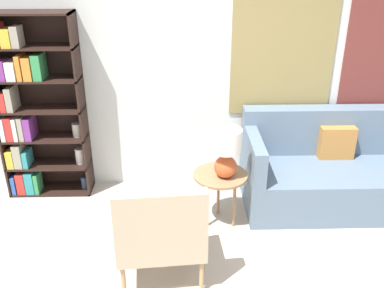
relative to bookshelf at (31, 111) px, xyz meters
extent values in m
cube|color=silver|center=(1.68, 0.18, 0.42)|extent=(6.40, 0.06, 2.70)
cube|color=olive|center=(2.54, 0.14, 0.53)|extent=(1.04, 0.02, 1.25)
cube|color=black|center=(0.52, 0.00, 0.02)|extent=(0.02, 0.30, 1.90)
cube|color=black|center=(0.10, 0.00, 0.96)|extent=(0.86, 0.30, 0.02)
cube|color=black|center=(0.10, 0.00, -0.92)|extent=(0.86, 0.30, 0.02)
cube|color=black|center=(0.10, 0.15, 0.02)|extent=(0.86, 0.01, 1.90)
cube|color=black|center=(0.10, 0.00, -0.61)|extent=(0.86, 0.30, 0.02)
cube|color=#2D56A8|center=(-0.28, -0.04, -0.81)|extent=(0.04, 0.19, 0.20)
cube|color=red|center=(-0.20, -0.02, -0.79)|extent=(0.09, 0.23, 0.24)
cube|color=teal|center=(-0.11, -0.04, -0.79)|extent=(0.09, 0.19, 0.25)
cube|color=#338C4C|center=(-0.04, -0.05, -0.80)|extent=(0.04, 0.18, 0.23)
cylinder|color=#334C6B|center=(0.45, 0.00, -0.84)|extent=(0.08, 0.08, 0.14)
cube|color=black|center=(0.10, 0.00, -0.30)|extent=(0.86, 0.30, 0.02)
cube|color=gold|center=(-0.26, -0.01, -0.50)|extent=(0.07, 0.25, 0.19)
cube|color=gray|center=(-0.18, -0.02, -0.47)|extent=(0.08, 0.24, 0.26)
cube|color=teal|center=(-0.11, -0.03, -0.51)|extent=(0.05, 0.21, 0.18)
cylinder|color=white|center=(0.44, 0.00, -0.51)|extent=(0.10, 0.10, 0.17)
cube|color=black|center=(0.10, 0.00, 0.02)|extent=(0.86, 0.30, 0.02)
cube|color=silver|center=(-0.28, -0.01, -0.17)|extent=(0.05, 0.25, 0.24)
cube|color=red|center=(-0.21, -0.06, -0.16)|extent=(0.07, 0.17, 0.25)
cube|color=silver|center=(-0.15, -0.02, -0.17)|extent=(0.04, 0.24, 0.24)
cube|color=gray|center=(-0.09, -0.04, -0.16)|extent=(0.05, 0.20, 0.25)
cube|color=#7A338C|center=(-0.03, -0.01, -0.17)|extent=(0.07, 0.25, 0.24)
cylinder|color=beige|center=(0.44, 0.00, -0.21)|extent=(0.10, 0.10, 0.14)
cube|color=black|center=(0.10, 0.00, 0.33)|extent=(0.86, 0.30, 0.02)
cube|color=red|center=(-0.22, -0.03, 0.12)|extent=(0.06, 0.22, 0.19)
cube|color=gray|center=(-0.15, -0.02, 0.15)|extent=(0.06, 0.23, 0.24)
cube|color=black|center=(0.10, 0.00, 0.64)|extent=(0.86, 0.30, 0.02)
cube|color=#7A338C|center=(-0.17, -0.04, 0.44)|extent=(0.06, 0.21, 0.19)
cube|color=silver|center=(-0.09, -0.02, 0.43)|extent=(0.09, 0.23, 0.18)
cube|color=orange|center=(-0.01, -0.03, 0.46)|extent=(0.05, 0.22, 0.24)
cube|color=orange|center=(0.07, -0.01, 0.45)|extent=(0.08, 0.25, 0.22)
cube|color=#338C4C|center=(0.16, -0.02, 0.46)|extent=(0.08, 0.24, 0.25)
cube|color=gold|center=(-0.08, -0.02, 0.74)|extent=(0.09, 0.23, 0.17)
cube|color=gray|center=(0.01, -0.05, 0.75)|extent=(0.07, 0.17, 0.19)
cylinder|color=tan|center=(1.62, -1.04, -0.78)|extent=(0.04, 0.04, 0.31)
cylinder|color=tan|center=(1.03, -1.09, -0.78)|extent=(0.04, 0.04, 0.31)
cylinder|color=tan|center=(1.66, -1.56, -0.78)|extent=(0.04, 0.04, 0.31)
cylinder|color=tan|center=(1.07, -1.61, -0.78)|extent=(0.04, 0.04, 0.31)
cube|color=tan|center=(1.34, -1.32, -0.59)|extent=(0.72, 0.65, 0.08)
cube|color=tan|center=(1.36, -1.57, -0.28)|extent=(0.68, 0.15, 0.52)
cube|color=tan|center=(1.66, -1.30, -0.45)|extent=(0.09, 0.54, 0.04)
cube|color=tan|center=(1.03, -1.35, -0.45)|extent=(0.09, 0.54, 0.04)
cube|color=slate|center=(3.11, -0.34, -0.71)|extent=(1.90, 0.88, 0.44)
cube|color=slate|center=(3.11, 0.00, -0.24)|extent=(1.90, 0.20, 0.50)
cube|color=slate|center=(2.22, -0.34, -0.32)|extent=(0.12, 0.88, 0.35)
cube|color=#B27538|center=(3.11, -0.15, -0.32)|extent=(0.36, 0.12, 0.34)
cylinder|color=#99704C|center=(1.87, -0.63, -0.42)|extent=(0.50, 0.50, 0.02)
cylinder|color=#99704C|center=(1.87, -0.48, -0.68)|extent=(0.03, 0.03, 0.50)
cylinder|color=#99704C|center=(1.74, -0.71, -0.68)|extent=(0.03, 0.03, 0.50)
cylinder|color=#99704C|center=(2.00, -0.71, -0.68)|extent=(0.03, 0.03, 0.50)
ellipsoid|color=#C65128|center=(1.91, -0.68, -0.30)|extent=(0.21, 0.21, 0.20)
cylinder|color=tan|center=(1.91, -0.68, -0.17)|extent=(0.02, 0.02, 0.06)
cylinder|color=white|center=(1.91, -0.68, -0.04)|extent=(0.27, 0.27, 0.20)
camera|label=1|loc=(1.52, -4.08, 1.53)|focal=40.00mm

